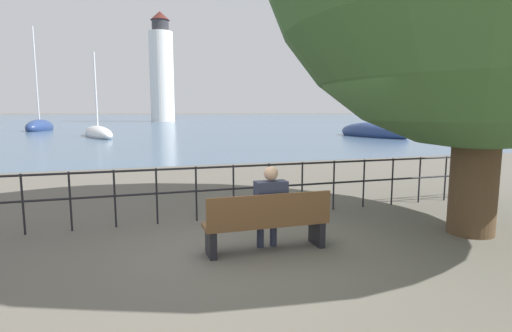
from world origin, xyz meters
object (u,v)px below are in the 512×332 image
Objects in this scene: park_bench at (267,223)px; seated_person_left at (270,204)px; harbor_lighthouse at (162,71)px; sailboat_0 at (373,132)px; sailboat_1 at (40,127)px; sailboat_2 at (98,133)px.

seated_person_left reaches higher than park_bench.
harbor_lighthouse is (4.98, 80.62, 9.90)m from park_bench.
park_bench is 29.24m from sailboat_0.
harbor_lighthouse is (16.18, 37.27, 9.93)m from sailboat_1.
sailboat_1 is (-11.19, 43.35, -0.03)m from park_bench.
park_bench is at bearing -95.60° from sailboat_2.
sailboat_0 is 59.38m from harbor_lighthouse.
park_bench is 0.16× the size of sailboat_1.
sailboat_2 is at bearing 156.25° from sailboat_0.
sailboat_2 is 0.38× the size of harbor_lighthouse.
harbor_lighthouse reaches higher than sailboat_2.
sailboat_1 reaches higher than sailboat_2.
seated_person_left is 44.72m from sailboat_1.
sailboat_1 is 14.92m from sailboat_2.
sailboat_1 is 1.37× the size of sailboat_2.
sailboat_1 is 41.83m from harbor_lighthouse.
sailboat_1 reaches higher than seated_person_left.
harbor_lighthouse reaches higher than park_bench.
seated_person_left is at bearing -93.49° from harbor_lighthouse.
seated_person_left is 0.06× the size of harbor_lighthouse.
sailboat_2 is at bearing 98.28° from park_bench.
harbor_lighthouse is at bearing 77.56° from sailboat_1.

